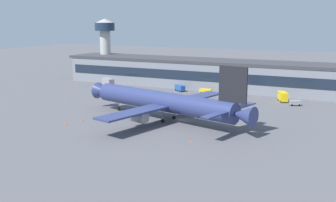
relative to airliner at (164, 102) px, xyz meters
The scene contains 14 objects.
ground_plane 7.81m from the airliner, 27.09° to the left, with size 600.00×600.00×0.00m, color #56565B.
terminal_building 62.64m from the airliner, 85.56° to the left, with size 168.24×20.36×12.41m.
airliner is the anchor object (origin of this frame).
control_tower 95.60m from the airliner, 135.40° to the left, with size 10.11×10.11×30.35m.
crew_van 50.64m from the airliner, 109.17° to the left, with size 5.52×4.78×2.55m.
belt_loader 47.69m from the airliner, 81.66° to the left, with size 6.69×3.49×1.95m.
baggage_tug 50.48m from the airliner, 50.55° to the left, with size 4.11×3.33×1.85m.
stair_truck 51.81m from the airliner, 58.95° to the left, with size 4.75×6.45×3.55m.
catering_truck 64.12m from the airliner, 139.67° to the left, with size 7.55×5.80×4.15m.
pushback_tractor 48.06m from the airliner, 96.12° to the left, with size 5.10×3.21×1.75m.
traffic_cone_0 29.08m from the airliner, 142.71° to the right, with size 0.48×0.48×0.60m, color #F2590C.
traffic_cone_1 29.90m from the airliner, 165.74° to the right, with size 0.51×0.51×0.64m, color #F2590C.
traffic_cone_2 23.74m from the airliner, 46.71° to the right, with size 0.51×0.51×0.64m, color #F2590C.
traffic_cone_3 24.94m from the airliner, 148.84° to the right, with size 0.50×0.50×0.63m, color #F2590C.
Camera 1 is at (47.23, -105.82, 29.23)m, focal length 42.47 mm.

